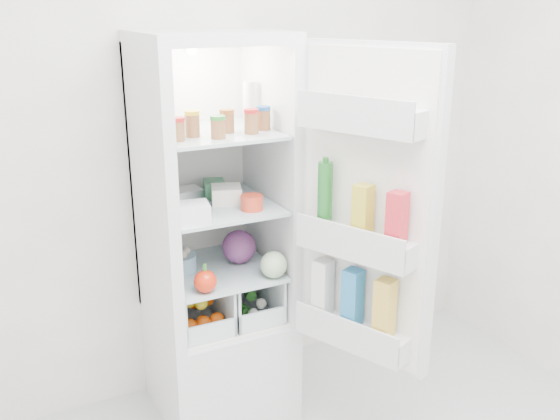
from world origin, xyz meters
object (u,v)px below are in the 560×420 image
refrigerator (213,279)px  fridge_door (364,218)px  red_cabbage (239,247)px  mushroom_bowl (179,263)px

refrigerator → fridge_door: 0.86m
refrigerator → fridge_door: bearing=-55.7°
refrigerator → red_cabbage: size_ratio=11.43×
refrigerator → red_cabbage: 0.20m
mushroom_bowl → fridge_door: size_ratio=0.12×
red_cabbage → mushroom_bowl: 0.29m
refrigerator → fridge_door: refrigerator is taller
fridge_door → mushroom_bowl: bearing=20.7°
refrigerator → red_cabbage: (0.11, -0.05, 0.16)m
red_cabbage → fridge_door: bearing=-61.7°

